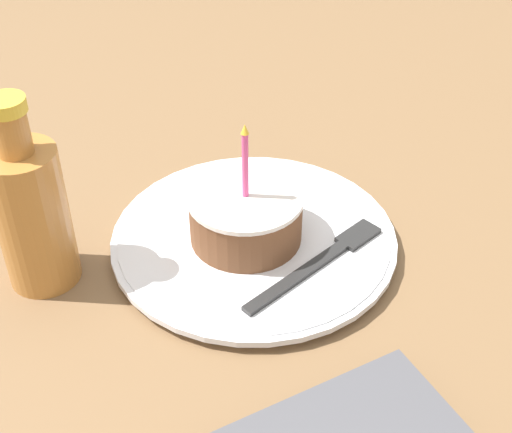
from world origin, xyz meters
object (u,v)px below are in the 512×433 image
(fork, at_px, (323,259))
(bottle, at_px, (31,212))
(cake_slice, at_px, (245,215))
(plate, at_px, (256,242))

(fork, xyz_separation_m, bottle, (-0.24, 0.12, 0.06))
(cake_slice, distance_m, bottle, 0.20)
(plate, height_order, fork, fork)
(plate, distance_m, fork, 0.08)
(plate, xyz_separation_m, fork, (0.04, -0.06, 0.01))
(fork, height_order, bottle, bottle)
(fork, distance_m, bottle, 0.28)
(plate, bearing_deg, fork, -57.71)
(plate, bearing_deg, cake_slice, 143.54)
(plate, height_order, cake_slice, cake_slice)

